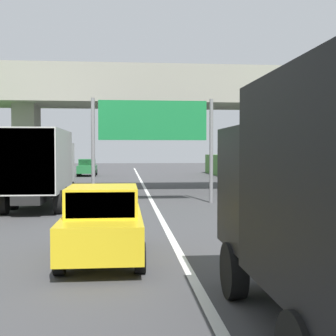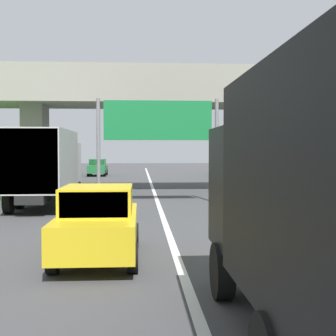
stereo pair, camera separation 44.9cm
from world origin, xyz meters
name	(u,v)px [view 2 (the right image)]	position (x,y,z in m)	size (l,w,h in m)	color
lane_centre_stripe	(158,203)	(0.00, 25.77, 0.00)	(0.20, 91.54, 0.01)	white
overpass_bridge	(154,101)	(0.00, 32.21, 5.67)	(40.00, 4.80, 7.55)	gray
overhead_highway_sign	(158,127)	(0.00, 25.60, 3.70)	(5.88, 0.18, 5.05)	slate
truck_white	(47,164)	(-5.07, 24.47, 1.93)	(2.44, 7.30, 3.44)	black
car_yellow	(98,223)	(-1.85, 14.13, 0.86)	(1.86, 4.10, 1.72)	gold
car_green	(98,167)	(-5.17, 50.65, 0.86)	(1.86, 4.10, 1.72)	#236B38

